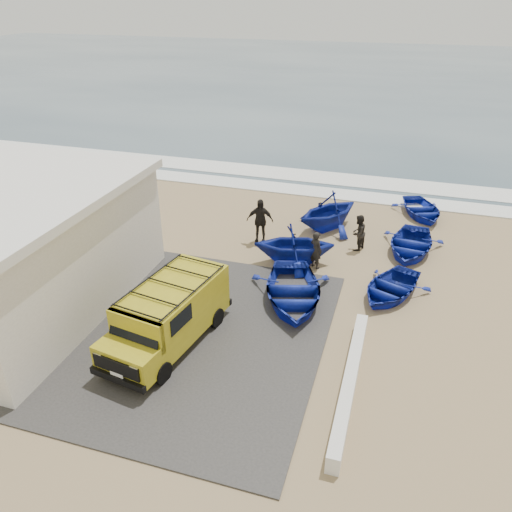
# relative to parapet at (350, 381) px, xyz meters

# --- Properties ---
(ground) EXTENTS (160.00, 160.00, 0.00)m
(ground) POSITION_rel_parapet_xyz_m (-5.00, 3.00, -0.28)
(ground) COLOR #9B825A
(slab) EXTENTS (12.00, 10.00, 0.05)m
(slab) POSITION_rel_parapet_xyz_m (-7.00, 1.00, -0.25)
(slab) COLOR #3D3B38
(slab) RESTS_ON ground
(ocean) EXTENTS (180.00, 88.00, 0.01)m
(ocean) POSITION_rel_parapet_xyz_m (-5.00, 59.00, -0.27)
(ocean) COLOR #385166
(ocean) RESTS_ON ground
(surf_line) EXTENTS (180.00, 1.60, 0.06)m
(surf_line) POSITION_rel_parapet_xyz_m (-5.00, 15.00, -0.25)
(surf_line) COLOR white
(surf_line) RESTS_ON ground
(surf_wash) EXTENTS (180.00, 2.20, 0.04)m
(surf_wash) POSITION_rel_parapet_xyz_m (-5.00, 17.50, -0.26)
(surf_wash) COLOR white
(surf_wash) RESTS_ON ground
(parapet) EXTENTS (0.35, 6.00, 0.55)m
(parapet) POSITION_rel_parapet_xyz_m (0.00, 0.00, 0.00)
(parapet) COLOR silver
(parapet) RESTS_ON ground
(van) EXTENTS (2.64, 5.05, 2.06)m
(van) POSITION_rel_parapet_xyz_m (-5.77, 0.48, 0.83)
(van) COLOR #B2A51A
(van) RESTS_ON ground
(boat_near_left) EXTENTS (4.10, 4.92, 0.88)m
(boat_near_left) POSITION_rel_parapet_xyz_m (-2.60, 3.90, 0.16)
(boat_near_left) COLOR #1427A0
(boat_near_left) RESTS_ON ground
(boat_near_right) EXTENTS (3.41, 3.94, 0.68)m
(boat_near_right) POSITION_rel_parapet_xyz_m (0.75, 5.36, 0.07)
(boat_near_right) COLOR #1427A0
(boat_near_right) RESTS_ON ground
(boat_mid_left) EXTENTS (3.86, 3.54, 1.71)m
(boat_mid_left) POSITION_rel_parapet_xyz_m (-3.22, 6.77, 0.58)
(boat_mid_left) COLOR #1427A0
(boat_mid_left) RESTS_ON ground
(boat_mid_right) EXTENTS (3.03, 3.96, 0.76)m
(boat_mid_right) POSITION_rel_parapet_xyz_m (1.35, 9.12, 0.11)
(boat_mid_right) COLOR #1427A0
(boat_mid_right) RESTS_ON ground
(boat_far_left) EXTENTS (4.43, 4.55, 1.82)m
(boat_far_left) POSITION_rel_parapet_xyz_m (-2.47, 10.50, 0.64)
(boat_far_left) COLOR #1427A0
(boat_far_left) RESTS_ON ground
(boat_far_right) EXTENTS (3.39, 3.96, 0.69)m
(boat_far_right) POSITION_rel_parapet_xyz_m (1.76, 13.30, 0.07)
(boat_far_right) COLOR #1427A0
(boat_far_right) RESTS_ON ground
(fisherman_front) EXTENTS (0.70, 0.65, 1.60)m
(fisherman_front) POSITION_rel_parapet_xyz_m (-2.29, 6.62, 0.52)
(fisherman_front) COLOR black
(fisherman_front) RESTS_ON ground
(fisherman_middle) EXTENTS (0.86, 0.95, 1.60)m
(fisherman_middle) POSITION_rel_parapet_xyz_m (-0.86, 8.72, 0.53)
(fisherman_middle) COLOR black
(fisherman_middle) RESTS_ON ground
(fisherman_back) EXTENTS (1.25, 0.70, 2.01)m
(fisherman_back) POSITION_rel_parapet_xyz_m (-5.13, 8.26, 0.73)
(fisherman_back) COLOR black
(fisherman_back) RESTS_ON ground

